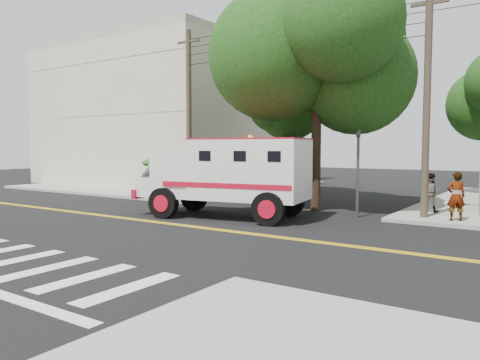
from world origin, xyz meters
The scene contains 13 objects.
ground centered at (0.00, 0.00, 0.00)m, with size 100.00×100.00×0.00m, color black.
sidewalk_nw centered at (-13.50, 13.50, 0.07)m, with size 17.00×17.00×0.15m, color gray.
building_left centered at (-15.50, 15.00, 5.15)m, with size 16.00×14.00×10.00m, color beige.
utility_pole_left centered at (-5.60, 6.00, 4.50)m, with size 0.28×0.28×9.00m, color #382D23.
utility_pole_right centered at (6.30, 6.20, 4.50)m, with size 0.28×0.28×9.00m, color #382D23.
tree_main centered at (1.94, 6.21, 7.20)m, with size 6.08×5.70×9.85m.
tree_left centered at (-2.68, 11.79, 5.73)m, with size 4.48×4.20×7.70m.
traffic_signal centered at (3.80, 5.60, 2.23)m, with size 0.15×0.18×3.60m.
accessibility_sign centered at (-6.20, 6.17, 1.37)m, with size 0.45×0.10×2.02m.
palm_planter centered at (-7.44, 6.62, 1.65)m, with size 3.52×2.63×2.36m.
armored_truck centered at (-0.56, 2.61, 1.85)m, with size 7.50×3.93×3.26m.
pedestrian_a centered at (7.50, 5.87, 1.07)m, with size 0.67×0.44×1.84m, color gray.
pedestrian_b centered at (6.15, 7.81, 0.98)m, with size 0.80×0.63×1.66m, color gray.
Camera 1 is at (10.57, -13.00, 2.89)m, focal length 35.00 mm.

